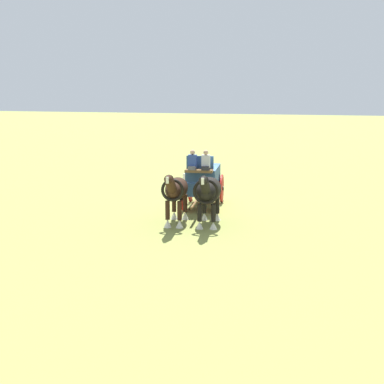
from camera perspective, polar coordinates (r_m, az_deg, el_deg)
ground_plane at (r=25.09m, az=1.22°, el=-1.50°), size 220.00×220.00×0.00m
show_wagon at (r=24.71m, az=1.18°, el=1.29°), size 5.69×2.20×2.80m
draft_horse_near at (r=21.20m, az=1.75°, el=0.05°), size 3.16×1.36×2.24m
draft_horse_off at (r=21.37m, az=-1.72°, el=0.12°), size 3.07×1.23×2.24m
sponsor_banner at (r=29.12m, az=0.27°, el=1.27°), size 3.20×0.22×1.10m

